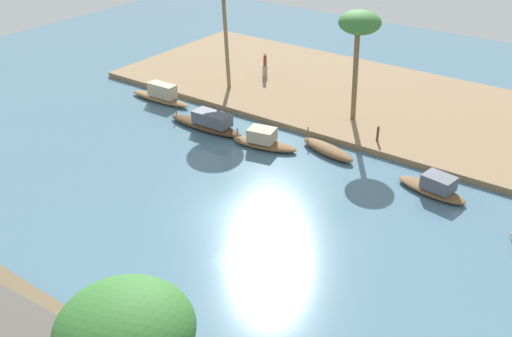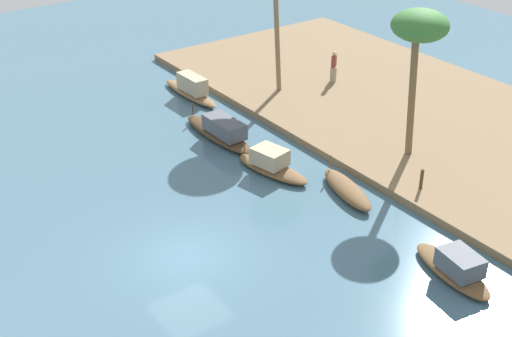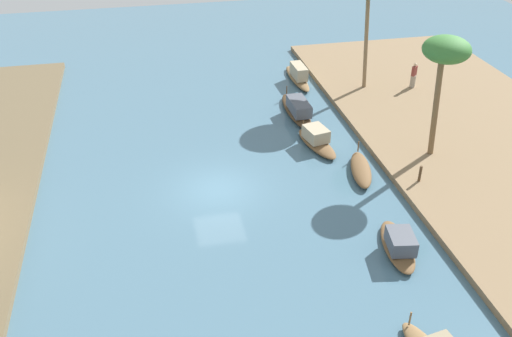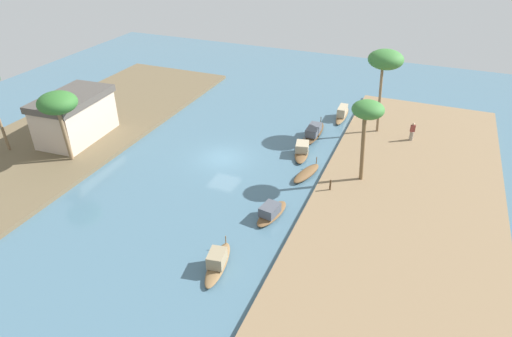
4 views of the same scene
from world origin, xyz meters
name	(u,v)px [view 2 (image 2 of 4)]	position (x,y,z in m)	size (l,w,h in m)	color
river_water	(187,257)	(0.00, 0.00, 0.00)	(69.02, 69.02, 0.00)	#476B7F
riverbank_left	(475,140)	(0.00, -15.59, 0.17)	(37.83, 13.49, 0.34)	#846B4C
sampan_with_tall_canopy	(347,189)	(-0.05, -7.56, 0.24)	(3.72, 1.86, 1.05)	brown
sampan_open_hull	(221,131)	(7.24, -6.12, 0.44)	(5.21, 1.28, 1.16)	#47331E
sampan_downstream_large	(271,164)	(3.24, -6.14, 0.42)	(3.96, 1.91, 1.12)	brown
sampan_near_left_bank	(455,268)	(-6.32, -6.84, 0.40)	(3.71, 1.76, 1.07)	brown
sampan_with_red_awning	(191,89)	(12.49, -7.64, 0.48)	(4.79, 1.05, 1.28)	brown
person_on_near_bank	(334,69)	(9.20, -14.80, 1.09)	(0.49, 0.49, 1.73)	gray
mooring_post	(422,179)	(-1.83, -9.95, 0.77)	(0.14, 0.14, 0.87)	#4C3823
palm_tree_left_near	(420,30)	(0.65, -11.66, 6.03)	(2.39, 2.39, 6.55)	brown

